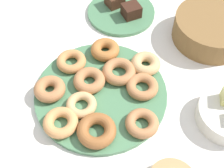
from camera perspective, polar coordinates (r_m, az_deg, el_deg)
name	(u,v)px	position (r m, az deg, el deg)	size (l,w,h in m)	color
ground_plane	(101,95)	(0.82, -2.09, -2.03)	(2.40, 2.40, 0.00)	white
donut_plate	(101,93)	(0.81, -2.10, -1.77)	(0.35, 0.35, 0.01)	#4C7F56
donut_0	(50,89)	(0.81, -11.60, -0.94)	(0.08, 0.08, 0.03)	#B27547
donut_1	(89,80)	(0.81, -4.28, 0.66)	(0.09, 0.09, 0.03)	#B27547
donut_2	(142,123)	(0.74, 5.64, -7.34)	(0.08, 0.08, 0.03)	#B27547
donut_3	(105,50)	(0.88, -1.30, 6.45)	(0.08, 0.08, 0.03)	#AD6B33
donut_4	(97,131)	(0.73, -2.92, -8.71)	(0.10, 0.10, 0.03)	#995B2D
donut_5	(61,123)	(0.75, -9.61, -7.14)	(0.09, 0.09, 0.03)	tan
donut_6	(119,72)	(0.83, 1.32, 2.35)	(0.09, 0.09, 0.03)	#B27547
donut_7	(146,64)	(0.85, 6.34, 3.80)	(0.08, 0.08, 0.03)	tan
donut_8	(142,87)	(0.80, 5.70, -0.50)	(0.08, 0.08, 0.03)	#B27547
donut_9	(71,61)	(0.86, -7.64, 4.22)	(0.08, 0.08, 0.02)	#C6844C
donut_10	(81,105)	(0.77, -5.76, -3.91)	(0.08, 0.08, 0.02)	tan
cake_plate	(121,12)	(1.03, 1.72, 13.33)	(0.22, 0.22, 0.01)	#4C7F56
brownie_near	(115,0)	(1.03, 0.51, 15.52)	(0.05, 0.05, 0.04)	#472819
brownie_far	(131,11)	(1.00, 3.64, 13.57)	(0.05, 0.05, 0.04)	#381E14
basket	(212,29)	(0.97, 18.21, 9.84)	(0.23, 0.23, 0.07)	brown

